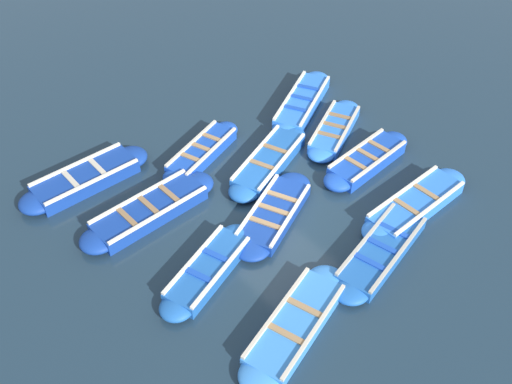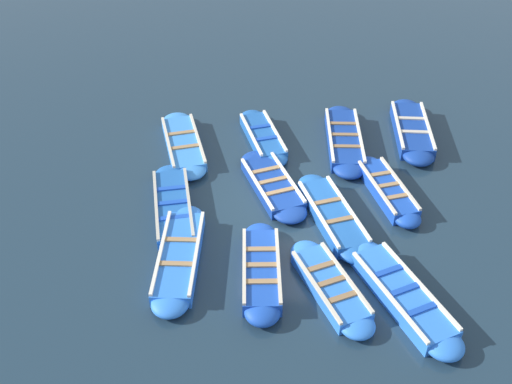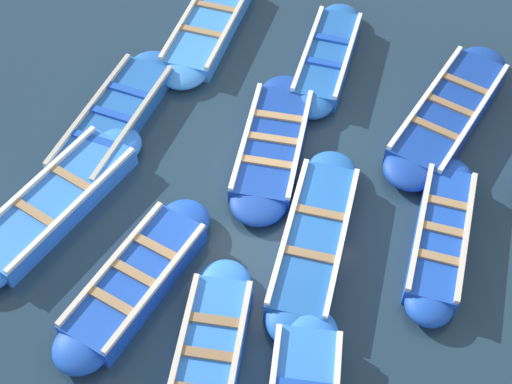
{
  "view_description": "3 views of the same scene",
  "coord_description": "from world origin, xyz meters",
  "px_view_note": "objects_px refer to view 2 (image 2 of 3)",
  "views": [
    {
      "loc": [
        8.28,
        -7.94,
        10.88
      ],
      "look_at": [
        -0.38,
        -0.57,
        0.33
      ],
      "focal_mm": 42.0,
      "sensor_mm": 36.0,
      "label": 1
    },
    {
      "loc": [
        0.04,
        12.54,
        10.33
      ],
      "look_at": [
        0.81,
        -0.08,
        0.31
      ],
      "focal_mm": 42.0,
      "sensor_mm": 36.0,
      "label": 2
    },
    {
      "loc": [
        -3.99,
        6.09,
        9.19
      ],
      "look_at": [
        -0.06,
        0.5,
        0.37
      ],
      "focal_mm": 50.0,
      "sensor_mm": 36.0,
      "label": 3
    }
  ],
  "objects_px": {
    "boat_inner_gap": "(173,207)",
    "boat_outer_left": "(332,216)",
    "boat_outer_right": "(183,144)",
    "boat_centre": "(179,257)",
    "boat_tucked": "(261,271)",
    "boat_drifting": "(387,190)",
    "boat_end_of_row": "(403,295)",
    "boat_near_quay": "(272,185)",
    "boat_alongside": "(412,130)",
    "boat_broadside": "(344,140)",
    "boat_far_corner": "(263,137)",
    "boat_mid_row": "(330,286)"
  },
  "relations": [
    {
      "from": "boat_inner_gap",
      "to": "boat_outer_left",
      "type": "relative_size",
      "value": 1.05
    },
    {
      "from": "boat_outer_right",
      "to": "boat_centre",
      "type": "distance_m",
      "value": 4.92
    },
    {
      "from": "boat_tucked",
      "to": "boat_drifting",
      "type": "xyz_separation_m",
      "value": [
        -3.29,
        -3.28,
        -0.02
      ]
    },
    {
      "from": "boat_tucked",
      "to": "boat_outer_left",
      "type": "xyz_separation_m",
      "value": [
        -1.74,
        -2.11,
        -0.02
      ]
    },
    {
      "from": "boat_centre",
      "to": "boat_outer_left",
      "type": "xyz_separation_m",
      "value": [
        -3.74,
        -1.75,
        0.0
      ]
    },
    {
      "from": "boat_end_of_row",
      "to": "boat_outer_left",
      "type": "xyz_separation_m",
      "value": [
        1.46,
        -2.67,
        -0.01
      ]
    },
    {
      "from": "boat_drifting",
      "to": "boat_outer_right",
      "type": "relative_size",
      "value": 0.85
    },
    {
      "from": "boat_inner_gap",
      "to": "boat_tucked",
      "type": "relative_size",
      "value": 1.16
    },
    {
      "from": "boat_near_quay",
      "to": "boat_outer_right",
      "type": "relative_size",
      "value": 0.92
    },
    {
      "from": "boat_end_of_row",
      "to": "boat_outer_left",
      "type": "height_order",
      "value": "boat_end_of_row"
    },
    {
      "from": "boat_drifting",
      "to": "boat_alongside",
      "type": "bearing_deg",
      "value": -109.63
    },
    {
      "from": "boat_inner_gap",
      "to": "boat_near_quay",
      "type": "height_order",
      "value": "boat_inner_gap"
    },
    {
      "from": "boat_centre",
      "to": "boat_broadside",
      "type": "distance_m",
      "value": 6.83
    },
    {
      "from": "boat_far_corner",
      "to": "boat_broadside",
      "type": "bearing_deg",
      "value": 179.23
    },
    {
      "from": "boat_near_quay",
      "to": "boat_mid_row",
      "type": "xyz_separation_m",
      "value": [
        -1.48,
        3.72,
        0.01
      ]
    },
    {
      "from": "boat_alongside",
      "to": "boat_tucked",
      "type": "bearing_deg",
      "value": 55.41
    },
    {
      "from": "boat_tucked",
      "to": "boat_outer_right",
      "type": "relative_size",
      "value": 0.87
    },
    {
      "from": "boat_outer_left",
      "to": "boat_end_of_row",
      "type": "bearing_deg",
      "value": 118.67
    },
    {
      "from": "boat_far_corner",
      "to": "boat_alongside",
      "type": "bearing_deg",
      "value": -172.49
    },
    {
      "from": "boat_far_corner",
      "to": "boat_drifting",
      "type": "xyz_separation_m",
      "value": [
        -3.55,
        2.46,
        0.01
      ]
    },
    {
      "from": "boat_end_of_row",
      "to": "boat_broadside",
      "type": "distance_m",
      "value": 6.35
    },
    {
      "from": "boat_far_corner",
      "to": "boat_centre",
      "type": "xyz_separation_m",
      "value": [
        1.73,
        5.39,
        0.01
      ]
    },
    {
      "from": "boat_alongside",
      "to": "boat_mid_row",
      "type": "relative_size",
      "value": 1.16
    },
    {
      "from": "boat_inner_gap",
      "to": "boat_mid_row",
      "type": "distance_m",
      "value": 4.82
    },
    {
      "from": "boat_alongside",
      "to": "boat_broadside",
      "type": "xyz_separation_m",
      "value": [
        2.15,
        0.65,
        -0.01
      ]
    },
    {
      "from": "boat_far_corner",
      "to": "boat_centre",
      "type": "height_order",
      "value": "boat_centre"
    },
    {
      "from": "boat_centre",
      "to": "boat_broadside",
      "type": "bearing_deg",
      "value": -128.38
    },
    {
      "from": "boat_tucked",
      "to": "boat_broadside",
      "type": "xyz_separation_m",
      "value": [
        -2.24,
        -5.72,
        -0.01
      ]
    },
    {
      "from": "boat_end_of_row",
      "to": "boat_mid_row",
      "type": "distance_m",
      "value": 1.62
    },
    {
      "from": "boat_drifting",
      "to": "boat_broadside",
      "type": "distance_m",
      "value": 2.65
    },
    {
      "from": "boat_far_corner",
      "to": "boat_outer_right",
      "type": "relative_size",
      "value": 0.87
    },
    {
      "from": "boat_outer_right",
      "to": "boat_outer_left",
      "type": "height_order",
      "value": "boat_outer_left"
    },
    {
      "from": "boat_near_quay",
      "to": "boat_tucked",
      "type": "distance_m",
      "value": 3.36
    },
    {
      "from": "boat_outer_right",
      "to": "boat_inner_gap",
      "type": "bearing_deg",
      "value": 93.76
    },
    {
      "from": "boat_end_of_row",
      "to": "boat_outer_right",
      "type": "distance_m",
      "value": 8.25
    },
    {
      "from": "boat_near_quay",
      "to": "boat_far_corner",
      "type": "xyz_separation_m",
      "value": [
        0.39,
        -2.39,
        0.01
      ]
    },
    {
      "from": "boat_centre",
      "to": "boat_mid_row",
      "type": "xyz_separation_m",
      "value": [
        -3.6,
        0.72,
        -0.01
      ]
    },
    {
      "from": "boat_tucked",
      "to": "boat_near_quay",
      "type": "bearing_deg",
      "value": -92.15
    },
    {
      "from": "boat_near_quay",
      "to": "boat_outer_right",
      "type": "height_order",
      "value": "boat_near_quay"
    },
    {
      "from": "boat_far_corner",
      "to": "boat_centre",
      "type": "distance_m",
      "value": 5.66
    },
    {
      "from": "boat_mid_row",
      "to": "boat_broadside",
      "type": "distance_m",
      "value": 6.11
    },
    {
      "from": "boat_tucked",
      "to": "boat_alongside",
      "type": "bearing_deg",
      "value": -124.59
    },
    {
      "from": "boat_inner_gap",
      "to": "boat_outer_right",
      "type": "bearing_deg",
      "value": -86.24
    },
    {
      "from": "boat_far_corner",
      "to": "boat_tucked",
      "type": "height_order",
      "value": "boat_tucked"
    },
    {
      "from": "boat_end_of_row",
      "to": "boat_outer_left",
      "type": "relative_size",
      "value": 1.01
    },
    {
      "from": "boat_centre",
      "to": "boat_alongside",
      "type": "bearing_deg",
      "value": -136.78
    },
    {
      "from": "boat_end_of_row",
      "to": "boat_outer_right",
      "type": "height_order",
      "value": "boat_end_of_row"
    },
    {
      "from": "boat_centre",
      "to": "boat_outer_left",
      "type": "relative_size",
      "value": 1.03
    },
    {
      "from": "boat_near_quay",
      "to": "boat_end_of_row",
      "type": "bearing_deg",
      "value": 128.13
    },
    {
      "from": "boat_far_corner",
      "to": "boat_outer_right",
      "type": "distance_m",
      "value": 2.46
    }
  ]
}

